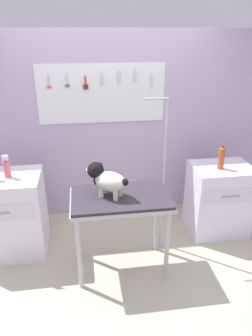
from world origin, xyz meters
The scene contains 9 objects.
ground centered at (0.00, 0.00, -0.02)m, with size 4.40×4.00×0.04m, color #BDB79C.
rear_wall_panel centered at (0.00, 1.28, 1.16)m, with size 4.00×0.11×2.30m.
grooming_table centered at (-0.01, 0.11, 0.75)m, with size 0.96×0.57×0.85m.
grooming_arm centered at (0.47, 0.41, 0.80)m, with size 0.30×0.11×1.70m.
dog centered at (-0.15, 0.14, 1.02)m, with size 0.42×0.34×0.32m.
counter_left centered at (-1.20, 0.56, 0.46)m, with size 0.80×0.58×0.91m.
cabinet_right centered at (1.22, 0.61, 0.43)m, with size 0.68×0.54×0.85m.
spray_bottle_tall centered at (-1.11, 0.56, 1.01)m, with size 0.06×0.06×0.23m.
soda_bottle centered at (1.17, 0.56, 0.98)m, with size 0.07×0.07×0.28m.
Camera 1 is at (-0.33, -2.47, 2.31)m, focal length 33.66 mm.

